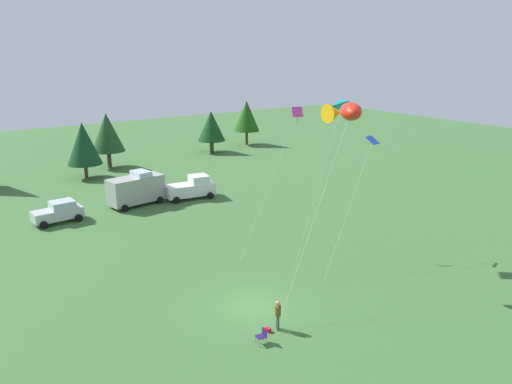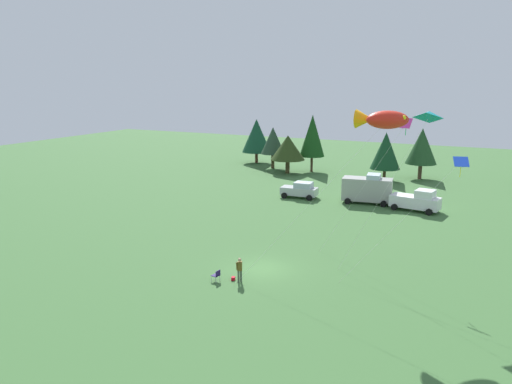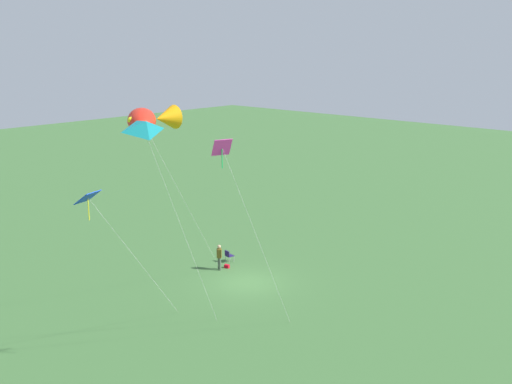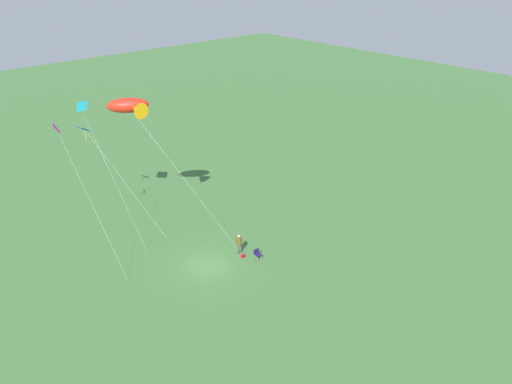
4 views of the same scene
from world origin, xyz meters
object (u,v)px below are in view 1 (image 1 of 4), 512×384
Objects in this scene: kite_large_fish at (347,112)px; kite_delta_teal at (341,103)px; kite_diamond_rainbow at (295,118)px; van_motorhome_grey at (136,189)px; car_silver_compact at (59,212)px; folding_chair at (262,335)px; kite_diamond_blue at (371,144)px; backpack_on_grass at (268,330)px; truck_white_pickup at (192,188)px; person_kite_flyer at (278,313)px.

kite_delta_teal is (2.42, 3.06, 0.15)m from kite_large_fish.
kite_large_fish reaches higher than kite_diamond_rainbow.
car_silver_compact is at bearing 178.87° from van_motorhome_grey.
folding_chair is 0.08× the size of kite_diamond_rainbow.
kite_large_fish is 5.67m from kite_diamond_blue.
backpack_on_grass is 16.33m from kite_diamond_rainbow.
kite_large_fish reaches higher than truck_white_pickup.
kite_diamond_rainbow is (6.27, -16.76, 8.35)m from van_motorhome_grey.
person_kite_flyer is at bearing -102.72° from van_motorhome_grey.
kite_delta_teal is (2.85, -18.22, 10.10)m from truck_white_pickup.
backpack_on_grass is 17.16m from kite_delta_teal.
kite_delta_teal is (2.09, -2.54, 1.21)m from kite_diamond_rainbow.
kite_diamond_blue reaches higher than van_motorhome_grey.
kite_delta_teal is at bearing -74.23° from van_motorhome_grey.
kite_diamond_blue is (13.35, 5.46, 8.04)m from backpack_on_grass.
kite_large_fish reaches higher than van_motorhome_grey.
kite_large_fish reaches higher than person_kite_flyer.
truck_white_pickup is at bearing -83.08° from person_kite_flyer.
kite_large_fish is (0.42, -21.29, 9.95)m from truck_white_pickup.
kite_delta_teal reaches higher than truck_white_pickup.
folding_chair is 26.13m from car_silver_compact.
kite_diamond_rainbow is 3.51m from kite_delta_teal.
folding_chair is at bearing -105.72° from van_motorhome_grey.
van_motorhome_grey is (7.67, 0.88, 0.69)m from car_silver_compact.
car_silver_compact is (-5.36, 25.24, -0.07)m from person_kite_flyer.
folding_chair is 15.00m from kite_large_fish.
van_motorhome_grey is (2.89, 25.99, 1.53)m from backpack_on_grass.
kite_diamond_blue reaches higher than car_silver_compact.
person_kite_flyer is 0.16× the size of kite_diamond_rainbow.
person_kite_flyer is at bearing -150.12° from folding_chair.
backpack_on_grass is 0.06× the size of truck_white_pickup.
backpack_on_grass is 0.07× the size of car_silver_compact.
kite_diamond_blue is at bearing 22.24° from backpack_on_grass.
car_silver_compact is 0.50× the size of kite_diamond_blue.
person_kite_flyer is 0.40× the size of car_silver_compact.
kite_diamond_rainbow is at bearing -127.68° from folding_chair.
folding_chair is 17.82m from kite_delta_teal.
kite_diamond_blue is at bearing -148.96° from folding_chair.
kite_diamond_rainbow is (13.94, -15.88, 9.04)m from car_silver_compact.
car_silver_compact is 13.19m from truck_white_pickup.
kite_delta_teal reaches higher than kite_large_fish.
truck_white_pickup is 0.45× the size of kite_delta_teal.
kite_diamond_rainbow is at bearing -108.24° from person_kite_flyer.
kite_diamond_blue is 3.90m from kite_delta_teal.
person_kite_flyer is at bearing -156.40° from kite_diamond_blue.
folding_chair reaches higher than backpack_on_grass.
person_kite_flyer is 0.15× the size of kite_large_fish.
van_motorhome_grey is 24.98m from kite_large_fish.
kite_diamond_blue is (18.13, -19.66, 7.20)m from car_silver_compact.
kite_diamond_rainbow is at bearing 129.51° from kite_delta_teal.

